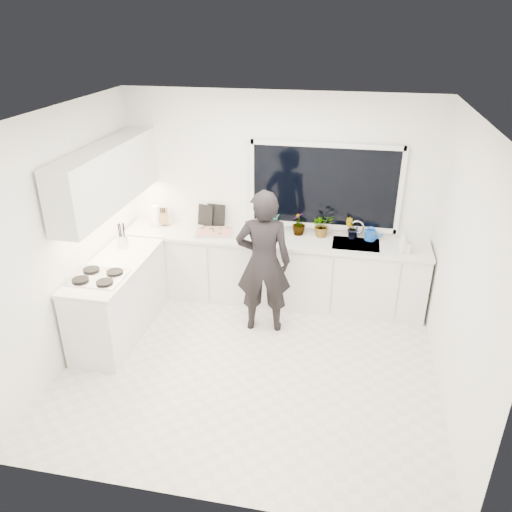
# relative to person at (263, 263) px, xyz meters

# --- Properties ---
(floor) EXTENTS (4.00, 3.50, 0.02)m
(floor) POSITION_rel_person_xyz_m (0.00, -0.77, -0.90)
(floor) COLOR beige
(floor) RESTS_ON ground
(wall_back) EXTENTS (4.00, 0.02, 2.70)m
(wall_back) POSITION_rel_person_xyz_m (0.00, 0.99, 0.46)
(wall_back) COLOR white
(wall_back) RESTS_ON ground
(wall_left) EXTENTS (0.02, 3.50, 2.70)m
(wall_left) POSITION_rel_person_xyz_m (-2.01, -0.77, 0.46)
(wall_left) COLOR white
(wall_left) RESTS_ON ground
(wall_right) EXTENTS (0.02, 3.50, 2.70)m
(wall_right) POSITION_rel_person_xyz_m (2.01, -0.77, 0.46)
(wall_right) COLOR white
(wall_right) RESTS_ON ground
(ceiling) EXTENTS (4.00, 3.50, 0.02)m
(ceiling) POSITION_rel_person_xyz_m (0.00, -0.77, 1.82)
(ceiling) COLOR white
(ceiling) RESTS_ON wall_back
(window) EXTENTS (1.80, 0.02, 1.00)m
(window) POSITION_rel_person_xyz_m (0.60, 0.95, 0.66)
(window) COLOR black
(window) RESTS_ON wall_back
(base_cabinets_back) EXTENTS (3.92, 0.58, 0.88)m
(base_cabinets_back) POSITION_rel_person_xyz_m (0.00, 0.68, -0.45)
(base_cabinets_back) COLOR white
(base_cabinets_back) RESTS_ON floor
(base_cabinets_left) EXTENTS (0.58, 1.60, 0.88)m
(base_cabinets_left) POSITION_rel_person_xyz_m (-1.67, -0.42, -0.45)
(base_cabinets_left) COLOR white
(base_cabinets_left) RESTS_ON floor
(countertop_back) EXTENTS (3.94, 0.62, 0.04)m
(countertop_back) POSITION_rel_person_xyz_m (0.00, 0.67, 0.01)
(countertop_back) COLOR silver
(countertop_back) RESTS_ON base_cabinets_back
(countertop_left) EXTENTS (0.62, 1.60, 0.04)m
(countertop_left) POSITION_rel_person_xyz_m (-1.67, -0.42, 0.01)
(countertop_left) COLOR silver
(countertop_left) RESTS_ON base_cabinets_left
(upper_cabinets) EXTENTS (0.34, 2.10, 0.70)m
(upper_cabinets) POSITION_rel_person_xyz_m (-1.79, -0.07, 0.96)
(upper_cabinets) COLOR white
(upper_cabinets) RESTS_ON wall_left
(sink) EXTENTS (0.58, 0.42, 0.14)m
(sink) POSITION_rel_person_xyz_m (1.05, 0.68, -0.02)
(sink) COLOR silver
(sink) RESTS_ON countertop_back
(faucet) EXTENTS (0.03, 0.03, 0.22)m
(faucet) POSITION_rel_person_xyz_m (1.05, 0.88, 0.14)
(faucet) COLOR silver
(faucet) RESTS_ON countertop_back
(stovetop) EXTENTS (0.56, 0.48, 0.03)m
(stovetop) POSITION_rel_person_xyz_m (-1.69, -0.77, 0.05)
(stovetop) COLOR black
(stovetop) RESTS_ON countertop_left
(person) EXTENTS (0.70, 0.50, 1.78)m
(person) POSITION_rel_person_xyz_m (0.00, 0.00, 0.00)
(person) COLOR black
(person) RESTS_ON floor
(pizza_tray) EXTENTS (0.54, 0.44, 0.03)m
(pizza_tray) POSITION_rel_person_xyz_m (-0.77, 0.65, 0.05)
(pizza_tray) COLOR #B7B8BC
(pizza_tray) RESTS_ON countertop_back
(pizza) EXTENTS (0.49, 0.39, 0.01)m
(pizza) POSITION_rel_person_xyz_m (-0.77, 0.65, 0.06)
(pizza) COLOR #AA161C
(pizza) RESTS_ON pizza_tray
(watering_can) EXTENTS (0.15, 0.15, 0.13)m
(watering_can) POSITION_rel_person_xyz_m (1.22, 0.84, 0.10)
(watering_can) COLOR #1348B6
(watering_can) RESTS_ON countertop_back
(paper_towel_roll) EXTENTS (0.11, 0.11, 0.26)m
(paper_towel_roll) POSITION_rel_person_xyz_m (-1.62, 0.78, 0.16)
(paper_towel_roll) COLOR white
(paper_towel_roll) RESTS_ON countertop_back
(knife_block) EXTENTS (0.16, 0.14, 0.22)m
(knife_block) POSITION_rel_person_xyz_m (-1.53, 0.82, 0.14)
(knife_block) COLOR olive
(knife_block) RESTS_ON countertop_back
(utensil_crock) EXTENTS (0.17, 0.17, 0.16)m
(utensil_crock) POSITION_rel_person_xyz_m (-1.76, 0.03, 0.11)
(utensil_crock) COLOR #B8B8BD
(utensil_crock) RESTS_ON countertop_left
(picture_frame_large) EXTENTS (0.22, 0.07, 0.28)m
(picture_frame_large) POSITION_rel_person_xyz_m (-0.97, 0.92, 0.17)
(picture_frame_large) COLOR black
(picture_frame_large) RESTS_ON countertop_back
(picture_frame_small) EXTENTS (0.25, 0.04, 0.30)m
(picture_frame_small) POSITION_rel_person_xyz_m (-0.82, 0.92, 0.18)
(picture_frame_small) COLOR black
(picture_frame_small) RESTS_ON countertop_back
(herb_plants) EXTENTS (1.11, 0.33, 0.31)m
(herb_plants) POSITION_rel_person_xyz_m (0.53, 0.84, 0.18)
(herb_plants) COLOR #26662D
(herb_plants) RESTS_ON countertop_back
(soap_bottles) EXTENTS (0.16, 0.12, 0.30)m
(soap_bottles) POSITION_rel_person_xyz_m (1.62, 0.53, 0.16)
(soap_bottles) COLOR #D8BF66
(soap_bottles) RESTS_ON countertop_back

